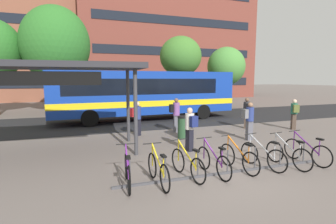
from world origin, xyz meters
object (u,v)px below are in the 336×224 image
object	(u,v)px
parked_bicycle_purple_0	(127,172)
parked_bicycle_yellow_1	(158,170)
city_bus	(146,93)
parked_bicycle_orange_4	(238,158)
parked_bicycle_silver_5	(263,156)
street_tree_0	(56,45)
parked_bicycle_silver_6	(288,155)
commuter_olive_pack_4	(294,112)
commuter_black_pack_5	(247,111)
parked_bicycle_purple_7	(307,152)
commuter_navy_pack_2	(190,126)
parked_bicycle_purple_3	(213,162)
parked_bicycle_yellow_2	(187,164)
transit_shelter	(41,68)
street_tree_3	(226,66)
commuter_red_pack_3	(137,116)
commuter_black_pack_1	(176,113)
commuter_grey_pack_0	(249,118)
street_tree_2	(181,57)
trash_bin	(183,127)

from	to	relation	value
parked_bicycle_purple_0	parked_bicycle_yellow_1	world-z (taller)	same
city_bus	parked_bicycle_orange_4	xyz separation A→B (m)	(-0.03, -10.31, -1.39)
parked_bicycle_silver_5	street_tree_0	xyz separation A→B (m)	(-6.46, 16.04, 4.99)
parked_bicycle_silver_6	commuter_olive_pack_4	world-z (taller)	commuter_olive_pack_4
commuter_black_pack_5	parked_bicycle_orange_4	bearing A→B (deg)	-175.45
parked_bicycle_purple_0	parked_bicycle_purple_7	world-z (taller)	same
parked_bicycle_orange_4	commuter_navy_pack_2	bearing A→B (deg)	4.59
parked_bicycle_purple_0	parked_bicycle_silver_6	size ratio (longest dim) A/B	1.00
parked_bicycle_purple_3	parked_bicycle_silver_6	size ratio (longest dim) A/B	1.00
commuter_olive_pack_4	parked_bicycle_orange_4	bearing A→B (deg)	149.09
parked_bicycle_purple_0	parked_bicycle_yellow_2	bearing A→B (deg)	-83.17
parked_bicycle_silver_5	parked_bicycle_purple_7	size ratio (longest dim) A/B	0.99
parked_bicycle_silver_6	transit_shelter	size ratio (longest dim) A/B	0.23
city_bus	commuter_black_pack_5	world-z (taller)	city_bus
parked_bicycle_purple_7	street_tree_3	world-z (taller)	street_tree_3
parked_bicycle_silver_6	commuter_olive_pack_4	bearing A→B (deg)	-53.21
commuter_olive_pack_4	parked_bicycle_purple_3	bearing A→B (deg)	146.18
parked_bicycle_purple_3	transit_shelter	size ratio (longest dim) A/B	0.23
city_bus	commuter_black_pack_5	bearing A→B (deg)	-50.54
parked_bicycle_purple_7	commuter_red_pack_3	distance (m)	7.28
parked_bicycle_purple_3	parked_bicycle_silver_6	distance (m)	2.55
parked_bicycle_purple_3	parked_bicycle_purple_7	distance (m)	3.39
transit_shelter	commuter_olive_pack_4	xyz separation A→B (m)	(12.15, 0.38, -2.14)
parked_bicycle_purple_3	commuter_navy_pack_2	world-z (taller)	commuter_navy_pack_2
transit_shelter	commuter_black_pack_1	size ratio (longest dim) A/B	4.19
parked_bicycle_yellow_1	parked_bicycle_silver_5	world-z (taller)	same
commuter_red_pack_3	street_tree_3	size ratio (longest dim) A/B	0.29
commuter_red_pack_3	street_tree_3	world-z (taller)	street_tree_3
parked_bicycle_purple_0	parked_bicycle_purple_3	bearing A→B (deg)	-84.38
commuter_grey_pack_0	commuter_black_pack_5	xyz separation A→B (m)	(1.63, 2.34, 0.00)
parked_bicycle_silver_6	commuter_black_pack_1	xyz separation A→B (m)	(-1.31, 6.11, 0.63)
parked_bicycle_orange_4	parked_bicycle_silver_6	size ratio (longest dim) A/B	1.00
commuter_black_pack_1	street_tree_2	distance (m)	10.63
parked_bicycle_yellow_1	street_tree_3	world-z (taller)	street_tree_3
commuter_black_pack_1	parked_bicycle_purple_0	bearing A→B (deg)	-116.77
parked_bicycle_yellow_2	commuter_navy_pack_2	bearing A→B (deg)	-34.60
commuter_black_pack_1	street_tree_2	size ratio (longest dim) A/B	0.27
commuter_grey_pack_0	commuter_olive_pack_4	bearing A→B (deg)	17.67
trash_bin	street_tree_0	size ratio (longest dim) A/B	0.12
parked_bicycle_purple_0	commuter_grey_pack_0	bearing A→B (deg)	-55.56
transit_shelter	commuter_black_pack_5	xyz separation A→B (m)	(9.94, 1.54, -2.11)
parked_bicycle_purple_3	trash_bin	world-z (taller)	trash_bin
city_bus	street_tree_2	size ratio (longest dim) A/B	1.88
parked_bicycle_yellow_2	street_tree_0	bearing A→B (deg)	5.90
parked_bicycle_silver_5	commuter_navy_pack_2	xyz separation A→B (m)	(-1.30, 2.46, 0.57)
parked_bicycle_yellow_1	parked_bicycle_purple_3	world-z (taller)	same
parked_bicycle_purple_7	commuter_grey_pack_0	xyz separation A→B (m)	(0.26, 3.30, 0.60)
parked_bicycle_orange_4	commuter_olive_pack_4	bearing A→B (deg)	-63.37
parked_bicycle_yellow_2	parked_bicycle_orange_4	xyz separation A→B (m)	(1.67, 0.00, 0.00)
city_bus	trash_bin	world-z (taller)	city_bus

